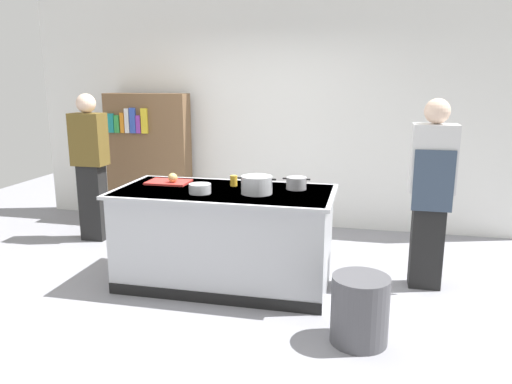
% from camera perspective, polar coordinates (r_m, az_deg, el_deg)
% --- Properties ---
extents(ground_plane, '(10.00, 10.00, 0.00)m').
position_cam_1_polar(ground_plane, '(4.74, -3.55, -10.45)').
color(ground_plane, gray).
extents(back_wall, '(6.40, 0.12, 3.00)m').
position_cam_1_polar(back_wall, '(6.40, 1.64, 9.54)').
color(back_wall, white).
rests_on(back_wall, ground_plane).
extents(counter_island, '(1.98, 0.98, 0.90)m').
position_cam_1_polar(counter_island, '(4.57, -3.63, -5.10)').
color(counter_island, '#B7BABF').
rests_on(counter_island, ground_plane).
extents(cutting_board, '(0.40, 0.28, 0.02)m').
position_cam_1_polar(cutting_board, '(4.82, -10.08, 1.14)').
color(cutting_board, red).
rests_on(cutting_board, counter_island).
extents(onion, '(0.09, 0.09, 0.09)m').
position_cam_1_polar(onion, '(4.74, -9.61, 1.64)').
color(onion, tan).
rests_on(onion, cutting_board).
extents(stock_pot, '(0.34, 0.27, 0.16)m').
position_cam_1_polar(stock_pot, '(4.30, 0.08, 0.84)').
color(stock_pot, '#B7BABF').
rests_on(stock_pot, counter_island).
extents(sauce_pan, '(0.25, 0.18, 0.11)m').
position_cam_1_polar(sauce_pan, '(4.49, 4.69, 1.03)').
color(sauce_pan, '#99999E').
rests_on(sauce_pan, counter_island).
extents(mixing_bowl, '(0.19, 0.19, 0.08)m').
position_cam_1_polar(mixing_bowl, '(4.34, -6.50, 0.39)').
color(mixing_bowl, '#B7BABF').
rests_on(mixing_bowl, counter_island).
extents(juice_cup, '(0.07, 0.07, 0.10)m').
position_cam_1_polar(juice_cup, '(4.61, -2.59, 1.31)').
color(juice_cup, yellow).
rests_on(juice_cup, counter_island).
extents(trash_bin, '(0.42, 0.42, 0.50)m').
position_cam_1_polar(trash_bin, '(3.74, 11.91, -13.18)').
color(trash_bin, '#4C4C51').
rests_on(trash_bin, ground_plane).
extents(person_chef, '(0.38, 0.25, 1.72)m').
position_cam_1_polar(person_chef, '(4.65, 19.59, 0.21)').
color(person_chef, black).
rests_on(person_chef, ground_plane).
extents(person_guest, '(0.38, 0.24, 1.72)m').
position_cam_1_polar(person_guest, '(6.06, -18.60, 3.08)').
color(person_guest, black).
rests_on(person_guest, ground_plane).
extents(bookshelf, '(1.10, 0.31, 1.70)m').
position_cam_1_polar(bookshelf, '(6.68, -12.29, 3.81)').
color(bookshelf, brown).
rests_on(bookshelf, ground_plane).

